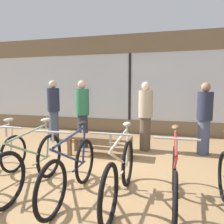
# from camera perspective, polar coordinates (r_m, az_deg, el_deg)

# --- Properties ---
(ground_plane) EXTENTS (24.00, 24.00, 0.00)m
(ground_plane) POSITION_cam_1_polar(r_m,az_deg,el_deg) (3.75, -7.29, -17.63)
(ground_plane) COLOR #99754C
(shop_back_wall) EXTENTS (12.00, 0.08, 3.20)m
(shop_back_wall) POSITION_cam_1_polar(r_m,az_deg,el_deg) (7.18, 4.71, 7.45)
(shop_back_wall) COLOR #7A664C
(shop_back_wall) RESTS_ON ground_plane
(bicycle_center_left) EXTENTS (0.46, 1.76, 1.05)m
(bicycle_center_left) POSITION_cam_1_polar(r_m,az_deg,el_deg) (3.53, -20.32, -12.62)
(bicycle_center_left) COLOR black
(bicycle_center_left) RESTS_ON ground_plane
(bicycle_center) EXTENTS (0.46, 1.71, 1.03)m
(bicycle_center) POSITION_cam_1_polar(r_m,az_deg,el_deg) (3.17, -10.58, -14.75)
(bicycle_center) COLOR black
(bicycle_center) RESTS_ON ground_plane
(bicycle_center_right) EXTENTS (0.46, 1.76, 1.04)m
(bicycle_center_right) POSITION_cam_1_polar(r_m,az_deg,el_deg) (3.02, 2.16, -15.70)
(bicycle_center_right) COLOR black
(bicycle_center_right) RESTS_ON ground_plane
(bicycle_right) EXTENTS (0.46, 1.70, 1.02)m
(bicycle_right) POSITION_cam_1_polar(r_m,az_deg,el_deg) (3.00, 16.01, -16.35)
(bicycle_right) COLOR black
(bicycle_right) RESTS_ON ground_plane
(display_bench) EXTENTS (1.40, 0.44, 0.44)m
(display_bench) POSITION_cam_1_polar(r_m,az_deg,el_deg) (4.92, -3.15, -7.23)
(display_bench) COLOR brown
(display_bench) RESTS_ON ground_plane
(customer_near_rack) EXTENTS (0.49, 0.56, 1.71)m
(customer_near_rack) POSITION_cam_1_polar(r_m,az_deg,el_deg) (6.45, -15.00, 0.98)
(customer_near_rack) COLOR #424C6B
(customer_near_rack) RESTS_ON ground_plane
(customer_by_window) EXTENTS (0.47, 0.47, 1.65)m
(customer_by_window) POSITION_cam_1_polar(r_m,az_deg,el_deg) (5.28, 8.74, -0.72)
(customer_by_window) COLOR brown
(customer_by_window) RESTS_ON ground_plane
(customer_mid_floor) EXTENTS (0.35, 0.35, 1.63)m
(customer_mid_floor) POSITION_cam_1_polar(r_m,az_deg,el_deg) (5.31, 22.99, -1.30)
(customer_mid_floor) COLOR #424C6B
(customer_mid_floor) RESTS_ON ground_plane
(customer_near_bench) EXTENTS (0.45, 0.45, 1.69)m
(customer_near_bench) POSITION_cam_1_polar(r_m,az_deg,el_deg) (5.57, -7.71, -0.07)
(customer_near_bench) COLOR #2D2D38
(customer_near_bench) RESTS_ON ground_plane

